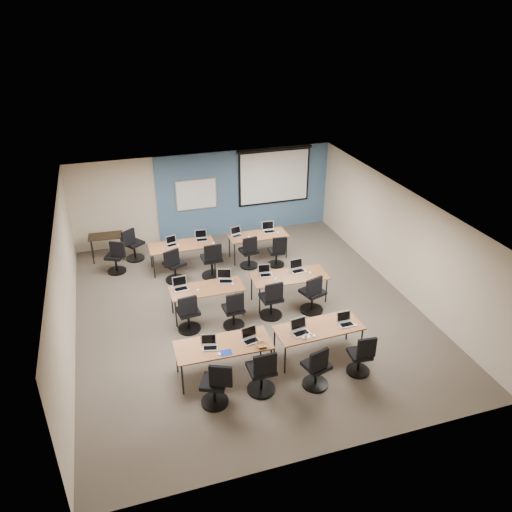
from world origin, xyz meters
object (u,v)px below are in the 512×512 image
object	(u,v)px
task_chair_0	(216,387)
task_chair_9	(212,263)
laptop_2	(300,329)
task_chair_11	(277,254)
training_table_mid_right	(289,277)
task_chair_5	(234,313)
laptop_7	(297,268)
training_table_front_left	(223,346)
task_chair_3	(361,358)
training_table_front_right	(319,329)
laptop_1	(250,337)
whiteboard	(196,195)
laptop_8	(172,243)
spare_chair_a	(133,247)
task_chair_4	(188,316)
laptop_0	(209,344)
spare_chair_b	(116,259)
projector_screen	(274,173)
laptop_6	(265,272)
task_chair_8	(174,268)
utility_table	(106,238)
task_chair_1	(262,375)
laptop_11	(269,229)
task_chair_7	(313,297)
training_table_back_left	(182,246)
laptop_10	(236,234)
task_chair_6	(272,302)
task_chair_2	(317,370)
task_chair_10	(249,254)
laptop_4	(180,286)
laptop_9	(201,237)
training_table_back_right	(258,236)

from	to	relation	value
task_chair_0	task_chair_9	distance (m)	4.80
laptop_2	task_chair_11	bearing A→B (deg)	68.48
training_table_mid_right	task_chair_5	xyz separation A→B (m)	(-1.60, -0.68, -0.28)
laptop_7	training_table_mid_right	bearing A→B (deg)	-150.51
training_table_front_left	task_chair_3	xyz separation A→B (m)	(2.61, -0.82, -0.29)
training_table_front_right	laptop_1	world-z (taller)	laptop_1
whiteboard	laptop_1	world-z (taller)	whiteboard
laptop_8	spare_chair_a	xyz separation A→B (m)	(-1.01, 0.83, -0.37)
task_chair_4	whiteboard	bearing A→B (deg)	68.66
training_table_front_right	laptop_1	xyz separation A→B (m)	(-1.47, 0.01, 0.11)
laptop_0	spare_chair_b	distance (m)	5.17
projector_screen	laptop_0	distance (m)	7.44
task_chair_3	laptop_6	distance (m)	3.36
task_chair_11	training_table_mid_right	bearing A→B (deg)	-95.70
training_table_front_right	task_chair_8	distance (m)	4.66
whiteboard	task_chair_8	world-z (taller)	whiteboard
laptop_2	utility_table	bearing A→B (deg)	112.98
task_chair_8	task_chair_11	world-z (taller)	task_chair_8
task_chair_4	task_chair_3	bearing A→B (deg)	-46.55
task_chair_1	spare_chair_a	bearing A→B (deg)	105.78
laptop_0	laptop_8	size ratio (longest dim) A/B	1.01
laptop_0	spare_chair_a	size ratio (longest dim) A/B	0.30
task_chair_4	task_chair_9	distance (m)	2.49
task_chair_11	laptop_11	bearing A→B (deg)	93.35
training_table_mid_right	task_chair_7	size ratio (longest dim) A/B	1.79
task_chair_3	laptop_11	xyz separation A→B (m)	(-0.04, 5.59, 0.40)
training_table_back_left	laptop_10	bearing A→B (deg)	4.71
task_chair_0	spare_chair_b	distance (m)	5.91
task_chair_11	laptop_0	bearing A→B (deg)	-120.58
laptop_0	laptop_10	size ratio (longest dim) A/B	0.96
whiteboard	task_chair_7	world-z (taller)	whiteboard
laptop_0	task_chair_0	xyz separation A→B (m)	(-0.08, -0.80, -0.38)
laptop_0	task_chair_6	size ratio (longest dim) A/B	0.30
training_table_back_left	task_chair_3	world-z (taller)	task_chair_3
task_chair_2	laptop_6	distance (m)	3.32
whiteboard	task_chair_10	distance (m)	2.73
training_table_front_left	spare_chair_a	bearing A→B (deg)	104.06
laptop_1	laptop_11	size ratio (longest dim) A/B	0.91
task_chair_1	laptop_4	distance (m)	3.28
laptop_8	laptop_11	xyz separation A→B (m)	(2.83, 0.04, 0.01)
training_table_front_left	laptop_9	bearing A→B (deg)	84.22
training_table_back_left	laptop_2	xyz separation A→B (m)	(1.59, -4.70, 0.11)
task_chair_4	laptop_2	bearing A→B (deg)	-47.95
training_table_front_right	training_table_mid_right	distance (m)	2.19
laptop_7	task_chair_4	bearing A→B (deg)	-170.35
spare_chair_b	training_table_back_right	bearing A→B (deg)	21.50
projector_screen	laptop_6	world-z (taller)	projector_screen
laptop_2	laptop_6	distance (m)	2.45
laptop_9	task_chair_10	xyz separation A→B (m)	(1.19, -0.68, -0.38)
laptop_4	task_chair_5	xyz separation A→B (m)	(1.04, -0.89, -0.39)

